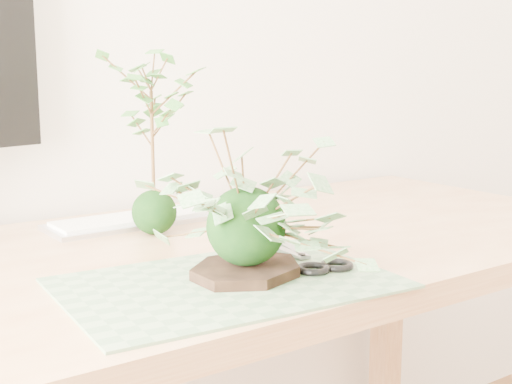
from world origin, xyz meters
TOP-DOWN VIEW (x-y plane):
  - desk at (-0.05, 1.23)m, footprint 1.60×0.70m
  - cutting_mat at (-0.12, 1.04)m, footprint 0.47×0.33m
  - stone_dish at (-0.08, 1.05)m, footprint 0.22×0.22m
  - ivy_kokedama at (-0.08, 1.05)m, footprint 0.41×0.41m
  - maple_kokedama at (-0.07, 1.35)m, footprint 0.20×0.20m
  - keyboard at (-0.03, 1.45)m, footprint 0.40×0.12m
  - scissors at (0.03, 1.03)m, footprint 0.10×0.20m

SIDE VIEW (x-z plane):
  - desk at x=-0.05m, z-range 0.28..1.02m
  - cutting_mat at x=-0.12m, z-range 0.74..0.74m
  - keyboard at x=-0.03m, z-range 0.74..0.75m
  - scissors at x=0.03m, z-range 0.74..0.75m
  - stone_dish at x=-0.08m, z-range 0.74..0.76m
  - ivy_kokedama at x=-0.08m, z-range 0.76..0.98m
  - maple_kokedama at x=-0.07m, z-range 0.81..1.14m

